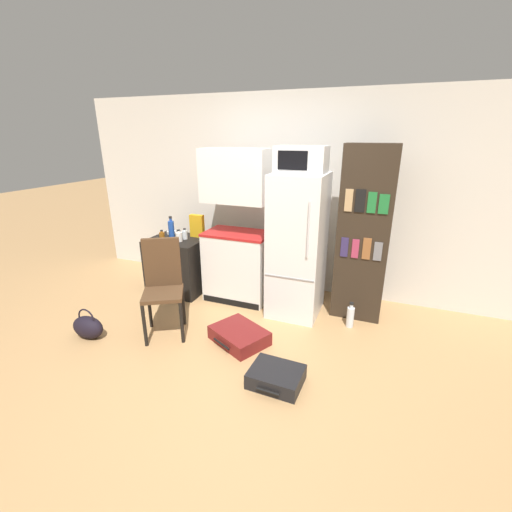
% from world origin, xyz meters
% --- Properties ---
extents(ground_plane, '(24.00, 24.00, 0.00)m').
position_xyz_m(ground_plane, '(0.00, 0.00, 0.00)').
color(ground_plane, tan).
extents(wall_back, '(6.40, 0.10, 2.54)m').
position_xyz_m(wall_back, '(0.20, 2.00, 1.27)').
color(wall_back, silver).
rests_on(wall_back, ground_plane).
extents(side_table, '(0.72, 0.62, 0.73)m').
position_xyz_m(side_table, '(-1.26, 1.29, 0.37)').
color(side_table, black).
rests_on(side_table, ground_plane).
extents(kitchen_hutch, '(0.81, 0.51, 1.89)m').
position_xyz_m(kitchen_hutch, '(-0.41, 1.35, 0.86)').
color(kitchen_hutch, white).
rests_on(kitchen_hutch, ground_plane).
extents(refrigerator, '(0.58, 0.68, 1.65)m').
position_xyz_m(refrigerator, '(0.38, 1.27, 0.82)').
color(refrigerator, white).
rests_on(refrigerator, ground_plane).
extents(microwave, '(0.53, 0.35, 0.28)m').
position_xyz_m(microwave, '(0.38, 1.27, 1.78)').
color(microwave, silver).
rests_on(microwave, refrigerator).
extents(bookshelf, '(0.55, 0.31, 1.95)m').
position_xyz_m(bookshelf, '(1.07, 1.45, 0.98)').
color(bookshelf, '#2D2319').
rests_on(bookshelf, ground_plane).
extents(bottle_amber_beer, '(0.07, 0.07, 0.14)m').
position_xyz_m(bottle_amber_beer, '(-1.39, 1.14, 0.79)').
color(bottle_amber_beer, brown).
rests_on(bottle_amber_beer, side_table).
extents(bottle_blue_soda, '(0.08, 0.08, 0.30)m').
position_xyz_m(bottle_blue_soda, '(-1.33, 1.28, 0.86)').
color(bottle_blue_soda, '#1E47A3').
rests_on(bottle_blue_soda, side_table).
extents(bottle_milk_white, '(0.09, 0.09, 0.15)m').
position_xyz_m(bottle_milk_white, '(-1.17, 1.20, 0.80)').
color(bottle_milk_white, white).
rests_on(bottle_milk_white, side_table).
extents(bottle_clear_short, '(0.07, 0.07, 0.14)m').
position_xyz_m(bottle_clear_short, '(-1.15, 1.31, 0.79)').
color(bottle_clear_short, silver).
rests_on(bottle_clear_short, side_table).
extents(bowl, '(0.13, 0.13, 0.04)m').
position_xyz_m(bowl, '(-1.47, 1.47, 0.75)').
color(bowl, silver).
rests_on(bowl, side_table).
extents(cereal_box, '(0.19, 0.07, 0.30)m').
position_xyz_m(cereal_box, '(-1.05, 1.46, 0.88)').
color(cereal_box, gold).
rests_on(cereal_box, side_table).
extents(chair, '(0.55, 0.55, 1.03)m').
position_xyz_m(chair, '(-0.81, 0.34, 0.60)').
color(chair, black).
rests_on(chair, ground_plane).
extents(suitcase_large_flat, '(0.68, 0.62, 0.14)m').
position_xyz_m(suitcase_large_flat, '(0.02, 0.41, 0.07)').
color(suitcase_large_flat, maroon).
rests_on(suitcase_large_flat, ground_plane).
extents(suitcase_small_flat, '(0.46, 0.40, 0.14)m').
position_xyz_m(suitcase_small_flat, '(0.57, -0.05, 0.07)').
color(suitcase_small_flat, black).
rests_on(suitcase_small_flat, ground_plane).
extents(handbag, '(0.36, 0.20, 0.33)m').
position_xyz_m(handbag, '(-1.49, -0.10, 0.12)').
color(handbag, black).
rests_on(handbag, ground_plane).
extents(water_bottle_front, '(0.08, 0.08, 0.30)m').
position_xyz_m(water_bottle_front, '(1.05, 1.13, 0.12)').
color(water_bottle_front, silver).
rests_on(water_bottle_front, ground_plane).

